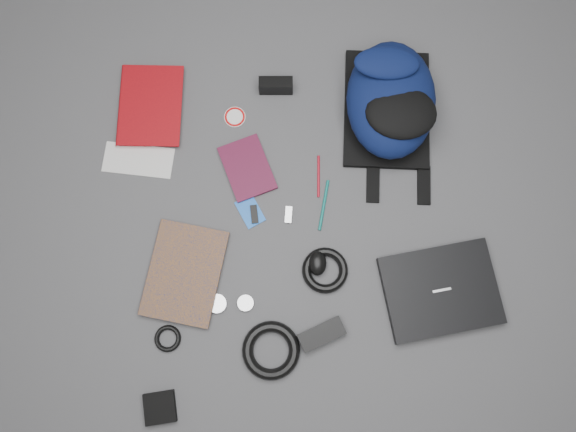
{
  "coord_description": "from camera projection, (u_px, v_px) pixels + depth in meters",
  "views": [
    {
      "loc": [
        -0.04,
        -0.33,
        1.69
      ],
      "look_at": [
        0.0,
        0.0,
        0.02
      ],
      "focal_mm": 35.0,
      "sensor_mm": 36.0,
      "label": 1
    }
  ],
  "objects": [
    {
      "name": "headphone_right",
      "position": [
        246.0,
        303.0,
        1.67
      ],
      "size": [
        0.06,
        0.06,
        0.01
      ],
      "primitive_type": "cylinder",
      "rotation": [
        0.0,
        0.0,
        0.43
      ],
      "color": "#A8A8AA",
      "rests_on": "ground"
    },
    {
      "name": "id_badge",
      "position": [
        250.0,
        211.0,
        1.73
      ],
      "size": [
        0.09,
        0.11,
        0.0
      ],
      "primitive_type": "cube",
      "rotation": [
        0.0,
        0.0,
        0.38
      ],
      "color": "blue",
      "rests_on": "ground"
    },
    {
      "name": "cable_coil",
      "position": [
        325.0,
        270.0,
        1.68
      ],
      "size": [
        0.16,
        0.16,
        0.03
      ],
      "primitive_type": "torus",
      "rotation": [
        0.0,
        0.0,
        0.17
      ],
      "color": "black",
      "rests_on": "ground"
    },
    {
      "name": "usb_black",
      "position": [
        254.0,
        214.0,
        1.72
      ],
      "size": [
        0.02,
        0.06,
        0.01
      ],
      "primitive_type": "cube",
      "rotation": [
        0.0,
        0.0,
        0.0
      ],
      "color": "black",
      "rests_on": "ground"
    },
    {
      "name": "pen_teal",
      "position": [
        324.0,
        205.0,
        1.73
      ],
      "size": [
        0.06,
        0.16,
        0.01
      ],
      "primitive_type": "cylinder",
      "rotation": [
        1.57,
        0.0,
        -0.3
      ],
      "color": "#0B655E",
      "rests_on": "ground"
    },
    {
      "name": "sticker_disc",
      "position": [
        235.0,
        117.0,
        1.79
      ],
      "size": [
        0.08,
        0.08,
        0.0
      ],
      "primitive_type": "cylinder",
      "rotation": [
        0.0,
        0.0,
        0.23
      ],
      "color": "white",
      "rests_on": "ground"
    },
    {
      "name": "pen_red",
      "position": [
        319.0,
        176.0,
        1.75
      ],
      "size": [
        0.02,
        0.13,
        0.01
      ],
      "primitive_type": "cylinder",
      "rotation": [
        1.57,
        0.0,
        -0.13
      ],
      "color": "#A90D1D",
      "rests_on": "ground"
    },
    {
      "name": "comic_book",
      "position": [
        150.0,
        266.0,
        1.69
      ],
      "size": [
        0.3,
        0.35,
        0.02
      ],
      "primitive_type": "imported",
      "rotation": [
        0.0,
        0.0,
        -0.32
      ],
      "color": "#B7690D",
      "rests_on": "ground"
    },
    {
      "name": "earbud_coil",
      "position": [
        168.0,
        339.0,
        1.65
      ],
      "size": [
        0.1,
        0.1,
        0.01
      ],
      "primitive_type": "torus",
      "rotation": [
        0.0,
        0.0,
        0.42
      ],
      "color": "black",
      "rests_on": "ground"
    },
    {
      "name": "compact_camera",
      "position": [
        276.0,
        86.0,
        1.78
      ],
      "size": [
        0.11,
        0.05,
        0.06
      ],
      "primitive_type": "cube",
      "rotation": [
        0.0,
        0.0,
        -0.12
      ],
      "color": "black",
      "rests_on": "ground"
    },
    {
      "name": "power_brick",
      "position": [
        322.0,
        334.0,
        1.64
      ],
      "size": [
        0.15,
        0.1,
        0.03
      ],
      "primitive_type": "cube",
      "rotation": [
        0.0,
        0.0,
        0.31
      ],
      "color": "black",
      "rests_on": "ground"
    },
    {
      "name": "mouse",
      "position": [
        317.0,
        263.0,
        1.68
      ],
      "size": [
        0.06,
        0.08,
        0.04
      ],
      "primitive_type": "ellipsoid",
      "rotation": [
        0.0,
        0.0,
        -0.12
      ],
      "color": "black",
      "rests_on": "ground"
    },
    {
      "name": "dvd_case",
      "position": [
        247.0,
        168.0,
        1.75
      ],
      "size": [
        0.18,
        0.22,
        0.01
      ],
      "primitive_type": "cube",
      "rotation": [
        0.0,
        0.0,
        0.25
      ],
      "color": "#410C21",
      "rests_on": "ground"
    },
    {
      "name": "backpack",
      "position": [
        391.0,
        100.0,
        1.71
      ],
      "size": [
        0.35,
        0.46,
        0.18
      ],
      "primitive_type": null,
      "rotation": [
        0.0,
        0.0,
        -0.16
      ],
      "color": "black",
      "rests_on": "ground"
    },
    {
      "name": "ground",
      "position": [
        288.0,
        217.0,
        1.73
      ],
      "size": [
        4.0,
        4.0,
        0.0
      ],
      "primitive_type": "plane",
      "color": "#4F4F51",
      "rests_on": "ground"
    },
    {
      "name": "laptop",
      "position": [
        440.0,
        290.0,
        1.67
      ],
      "size": [
        0.35,
        0.28,
        0.03
      ],
      "primitive_type": "cube",
      "rotation": [
        0.0,
        0.0,
        0.07
      ],
      "color": "black",
      "rests_on": "ground"
    },
    {
      "name": "textbook_red",
      "position": [
        119.0,
        106.0,
        1.78
      ],
      "size": [
        0.24,
        0.29,
        0.03
      ],
      "primitive_type": "imported",
      "rotation": [
        0.0,
        0.0,
        -0.14
      ],
      "color": "maroon",
      "rests_on": "ground"
    },
    {
      "name": "pouch",
      "position": [
        160.0,
        408.0,
        1.61
      ],
      "size": [
        0.09,
        0.09,
        0.02
      ],
      "primitive_type": "cube",
      "rotation": [
        0.0,
        0.0,
        0.03
      ],
      "color": "black",
      "rests_on": "ground"
    },
    {
      "name": "headphone_left",
      "position": [
        217.0,
        304.0,
        1.67
      ],
      "size": [
        0.07,
        0.07,
        0.01
      ],
      "primitive_type": "cylinder",
      "rotation": [
        0.0,
        0.0,
        -0.16
      ],
      "color": "silver",
      "rests_on": "ground"
    },
    {
      "name": "envelope",
      "position": [
        138.0,
        160.0,
        1.76
      ],
      "size": [
        0.23,
        0.15,
        0.0
      ],
      "primitive_type": "cube",
      "rotation": [
        0.0,
        0.0,
        -0.23
      ],
      "color": "silver",
      "rests_on": "ground"
    },
    {
      "name": "usb_silver",
      "position": [
        288.0,
        215.0,
        1.72
      ],
      "size": [
        0.03,
        0.05,
        0.01
      ],
      "primitive_type": "cube",
      "rotation": [
        0.0,
        0.0,
        -0.19
      ],
      "color": "#A9AAAC",
      "rests_on": "ground"
    },
    {
      "name": "power_cord_coil",
      "position": [
        271.0,
        350.0,
        1.63
      ],
      "size": [
        0.21,
        0.21,
        0.03
      ],
      "primitive_type": "torus",
      "rotation": [
        0.0,
        0.0,
        0.31
      ],
      "color": "black",
      "rests_on": "ground"
    }
  ]
}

